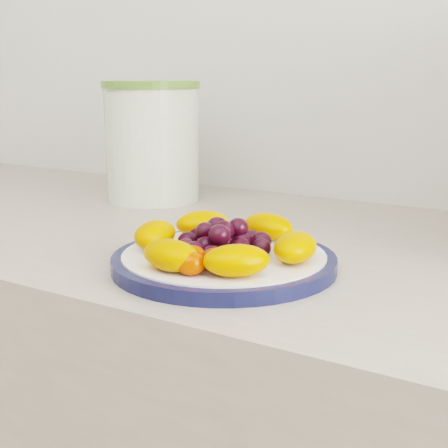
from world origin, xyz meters
The scene contains 5 objects.
plate_rim centered at (-0.06, 1.06, 0.91)m, with size 0.25×0.25×0.01m, color #10163D.
plate_face centered at (-0.06, 1.06, 0.91)m, with size 0.22×0.22×0.02m, color white.
canister centered at (-0.37, 1.33, 0.99)m, with size 0.16×0.16×0.19m, color #446617.
canister_lid centered at (-0.37, 1.33, 1.09)m, with size 0.16×0.16×0.01m, color olive.
fruit_plate centered at (-0.06, 1.05, 0.93)m, with size 0.21×0.21×0.04m.
Camera 1 is at (0.28, 0.50, 1.10)m, focal length 50.00 mm.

